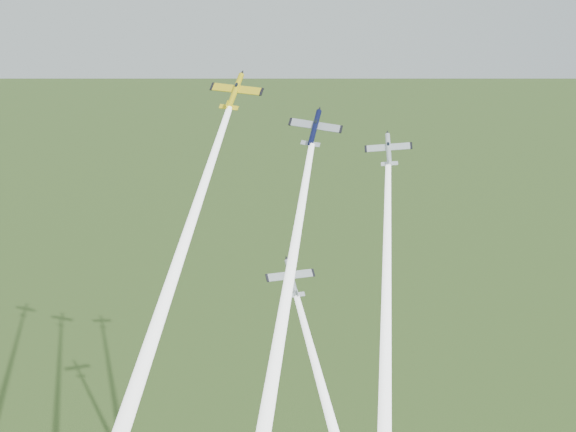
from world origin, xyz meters
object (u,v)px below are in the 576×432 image
Objects in this scene: plane_navy at (315,128)px; plane_silver_low at (292,278)px; plane_silver_right at (389,149)px; plane_yellow at (235,91)px.

plane_navy reaches higher than plane_silver_low.
plane_silver_low is at bearing -108.18° from plane_navy.
plane_silver_right is 26.69m from plane_silver_low.
plane_yellow reaches higher than plane_silver_low.
plane_yellow is at bearing -166.40° from plane_silver_right.
plane_yellow reaches higher than plane_silver_right.
plane_navy is (12.50, -1.00, -5.59)m from plane_yellow.
plane_navy is 13.84m from plane_silver_right.
plane_silver_right is (12.44, 4.17, -4.43)m from plane_navy.
plane_yellow is at bearing -172.21° from plane_navy.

